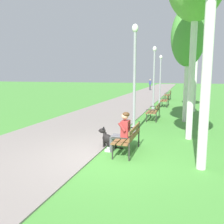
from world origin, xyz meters
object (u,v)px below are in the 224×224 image
object	(u,v)px
lamp_post_mid	(154,78)
park_bench_mid	(154,110)
birch_tree_fourth	(198,27)
dog_black	(109,140)
lamp_post_near	(134,78)
park_bench_far	(165,100)
pedestrian_distant	(150,85)
park_bench_furthest	(168,94)
lamp_post_far	(160,79)
park_bench_near	(129,136)
birch_tree_third	(188,37)
person_seated_on_near_bench	(122,130)

from	to	relation	value
lamp_post_mid	park_bench_mid	bearing A→B (deg)	-81.24
lamp_post_mid	birch_tree_fourth	size ratio (longest dim) A/B	0.62
dog_black	lamp_post_near	world-z (taller)	lamp_post_near
park_bench_far	pedestrian_distant	world-z (taller)	pedestrian_distant
park_bench_furthest	dog_black	size ratio (longest dim) A/B	1.80
lamp_post_mid	lamp_post_far	xyz separation A→B (m)	(-0.09, 4.71, -0.09)
park_bench_mid	lamp_post_mid	world-z (taller)	lamp_post_mid
park_bench_near	birch_tree_third	bearing A→B (deg)	74.15
lamp_post_near	lamp_post_far	distance (m)	10.76
lamp_post_near	lamp_post_far	size ratio (longest dim) A/B	1.09
park_bench_far	lamp_post_near	xyz separation A→B (m)	(-0.52, -8.62, 1.69)
park_bench_far	park_bench_furthest	distance (m)	5.01
park_bench_mid	park_bench_furthest	world-z (taller)	same
lamp_post_mid	lamp_post_near	bearing A→B (deg)	-89.71
park_bench_furthest	lamp_post_mid	xyz separation A→B (m)	(-0.41, -7.59, 1.60)
person_seated_on_near_bench	park_bench_mid	bearing A→B (deg)	87.17
park_bench_furthest	lamp_post_mid	world-z (taller)	lamp_post_mid
park_bench_mid	person_seated_on_near_bench	world-z (taller)	person_seated_on_near_bench
lamp_post_mid	birch_tree_fourth	world-z (taller)	birch_tree_fourth
person_seated_on_near_bench	birch_tree_third	distance (m)	6.72
lamp_post_near	pedestrian_distant	xyz separation A→B (m)	(-3.19, 26.24, -1.36)
person_seated_on_near_bench	lamp_post_mid	world-z (taller)	lamp_post_mid
lamp_post_far	lamp_post_near	bearing A→B (deg)	-89.34
park_bench_far	park_bench_mid	bearing A→B (deg)	-90.94
person_seated_on_near_bench	birch_tree_third	bearing A→B (deg)	72.16
park_bench_far	dog_black	distance (m)	10.84
lamp_post_mid	lamp_post_far	size ratio (longest dim) A/B	1.05
lamp_post_mid	person_seated_on_near_bench	bearing A→B (deg)	-88.71
park_bench_furthest	birch_tree_fourth	size ratio (longest dim) A/B	0.23
dog_black	lamp_post_far	world-z (taller)	lamp_post_far
park_bench_furthest	pedestrian_distant	distance (m)	13.11
lamp_post_near	park_bench_mid	bearing A→B (deg)	81.90
lamp_post_mid	park_bench_furthest	bearing A→B (deg)	86.93
person_seated_on_near_bench	dog_black	size ratio (longest dim) A/B	1.50
park_bench_furthest	lamp_post_near	bearing A→B (deg)	-91.58
park_bench_mid	birch_tree_fourth	distance (m)	6.29
birch_tree_third	pedestrian_distant	world-z (taller)	birch_tree_third
park_bench_furthest	birch_tree_third	bearing A→B (deg)	-81.64
park_bench_furthest	pedestrian_distant	world-z (taller)	pedestrian_distant
person_seated_on_near_bench	lamp_post_near	bearing A→B (deg)	93.76
park_bench_far	lamp_post_near	world-z (taller)	lamp_post_near
park_bench_mid	park_bench_far	world-z (taller)	same
dog_black	lamp_post_near	bearing A→B (deg)	81.42
lamp_post_near	park_bench_far	bearing A→B (deg)	86.52
lamp_post_near	dog_black	bearing A→B (deg)	-98.58
park_bench_furthest	lamp_post_far	size ratio (longest dim) A/B	0.38
birch_tree_third	pedestrian_distant	distance (m)	23.98
park_bench_mid	lamp_post_mid	xyz separation A→B (m)	(-0.46, 3.01, 1.60)
park_bench_far	pedestrian_distant	bearing A→B (deg)	101.91
park_bench_near	dog_black	world-z (taller)	park_bench_near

